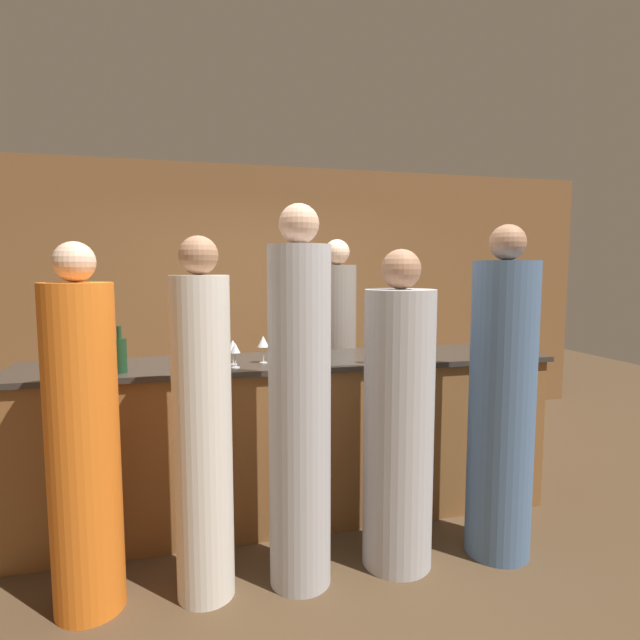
{
  "coord_description": "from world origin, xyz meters",
  "views": [
    {
      "loc": [
        -0.63,
        -3.26,
        1.69
      ],
      "look_at": [
        0.21,
        0.1,
        1.34
      ],
      "focal_mm": 28.0,
      "sensor_mm": 36.0,
      "label": 1
    }
  ],
  "objects_px": {
    "bartender": "(337,361)",
    "guest_2": "(399,423)",
    "guest_4": "(203,431)",
    "wine_bottle_1": "(120,355)",
    "guest_3": "(502,405)",
    "wine_bottle_0": "(402,344)",
    "guest_0": "(300,410)",
    "guest_1": "(83,443)"
  },
  "relations": [
    {
      "from": "guest_0",
      "to": "wine_bottle_1",
      "type": "xyz_separation_m",
      "value": [
        -0.96,
        0.55,
        0.24
      ]
    },
    {
      "from": "guest_0",
      "to": "guest_1",
      "type": "distance_m",
      "value": 1.07
    },
    {
      "from": "bartender",
      "to": "wine_bottle_0",
      "type": "relative_size",
      "value": 6.73
    },
    {
      "from": "guest_2",
      "to": "guest_3",
      "type": "bearing_deg",
      "value": -4.19
    },
    {
      "from": "wine_bottle_0",
      "to": "wine_bottle_1",
      "type": "distance_m",
      "value": 1.74
    },
    {
      "from": "bartender",
      "to": "guest_0",
      "type": "height_order",
      "value": "guest_0"
    },
    {
      "from": "guest_4",
      "to": "wine_bottle_1",
      "type": "relative_size",
      "value": 6.78
    },
    {
      "from": "bartender",
      "to": "wine_bottle_0",
      "type": "height_order",
      "value": "bartender"
    },
    {
      "from": "wine_bottle_0",
      "to": "wine_bottle_1",
      "type": "height_order",
      "value": "wine_bottle_0"
    },
    {
      "from": "guest_2",
      "to": "guest_0",
      "type": "bearing_deg",
      "value": -176.2
    },
    {
      "from": "guest_3",
      "to": "wine_bottle_1",
      "type": "xyz_separation_m",
      "value": [
        -2.16,
        0.56,
        0.29
      ]
    },
    {
      "from": "bartender",
      "to": "guest_2",
      "type": "xyz_separation_m",
      "value": [
        -0.06,
        -1.48,
        -0.08
      ]
    },
    {
      "from": "guest_0",
      "to": "guest_2",
      "type": "xyz_separation_m",
      "value": [
        0.58,
        0.04,
        -0.12
      ]
    },
    {
      "from": "wine_bottle_0",
      "to": "guest_4",
      "type": "bearing_deg",
      "value": -159.61
    },
    {
      "from": "guest_4",
      "to": "wine_bottle_0",
      "type": "height_order",
      "value": "guest_4"
    },
    {
      "from": "guest_2",
      "to": "wine_bottle_0",
      "type": "xyz_separation_m",
      "value": [
        0.21,
        0.45,
        0.38
      ]
    },
    {
      "from": "guest_1",
      "to": "wine_bottle_0",
      "type": "relative_size",
      "value": 6.32
    },
    {
      "from": "guest_1",
      "to": "guest_2",
      "type": "relative_size",
      "value": 1.01
    },
    {
      "from": "guest_2",
      "to": "wine_bottle_0",
      "type": "height_order",
      "value": "guest_2"
    },
    {
      "from": "guest_1",
      "to": "guest_4",
      "type": "height_order",
      "value": "guest_4"
    },
    {
      "from": "guest_1",
      "to": "wine_bottle_1",
      "type": "xyz_separation_m",
      "value": [
        0.11,
        0.51,
        0.35
      ]
    },
    {
      "from": "guest_2",
      "to": "guest_3",
      "type": "xyz_separation_m",
      "value": [
        0.63,
        -0.05,
        0.07
      ]
    },
    {
      "from": "guest_2",
      "to": "guest_3",
      "type": "height_order",
      "value": "guest_3"
    },
    {
      "from": "guest_4",
      "to": "wine_bottle_1",
      "type": "height_order",
      "value": "guest_4"
    },
    {
      "from": "guest_0",
      "to": "guest_2",
      "type": "relative_size",
      "value": 1.12
    },
    {
      "from": "bartender",
      "to": "guest_2",
      "type": "distance_m",
      "value": 1.49
    },
    {
      "from": "guest_4",
      "to": "guest_1",
      "type": "bearing_deg",
      "value": 176.72
    },
    {
      "from": "bartender",
      "to": "guest_1",
      "type": "height_order",
      "value": "bartender"
    },
    {
      "from": "guest_4",
      "to": "bartender",
      "type": "bearing_deg",
      "value": 53.12
    },
    {
      "from": "guest_1",
      "to": "guest_3",
      "type": "xyz_separation_m",
      "value": [
        2.27,
        -0.05,
        0.05
      ]
    },
    {
      "from": "guest_3",
      "to": "wine_bottle_0",
      "type": "bearing_deg",
      "value": 130.3
    },
    {
      "from": "guest_1",
      "to": "wine_bottle_1",
      "type": "relative_size",
      "value": 6.65
    },
    {
      "from": "guest_4",
      "to": "guest_3",
      "type": "bearing_deg",
      "value": -0.58
    },
    {
      "from": "guest_0",
      "to": "wine_bottle_0",
      "type": "distance_m",
      "value": 0.96
    },
    {
      "from": "bartender",
      "to": "wine_bottle_1",
      "type": "height_order",
      "value": "bartender"
    },
    {
      "from": "guest_2",
      "to": "guest_4",
      "type": "relative_size",
      "value": 0.97
    },
    {
      "from": "guest_2",
      "to": "guest_4",
      "type": "xyz_separation_m",
      "value": [
        -1.08,
        -0.03,
        0.05
      ]
    },
    {
      "from": "guest_2",
      "to": "guest_4",
      "type": "bearing_deg",
      "value": -178.47
    },
    {
      "from": "guest_1",
      "to": "guest_4",
      "type": "relative_size",
      "value": 0.98
    },
    {
      "from": "guest_3",
      "to": "wine_bottle_1",
      "type": "distance_m",
      "value": 2.25
    },
    {
      "from": "guest_0",
      "to": "guest_4",
      "type": "height_order",
      "value": "guest_0"
    },
    {
      "from": "guest_0",
      "to": "guest_3",
      "type": "height_order",
      "value": "guest_0"
    }
  ]
}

